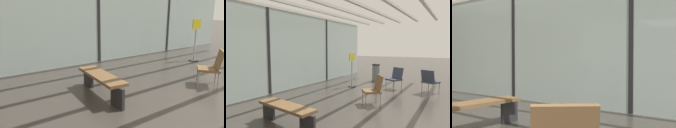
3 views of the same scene
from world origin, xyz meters
The scene contains 4 objects.
glass_curtain_wall centered at (0.00, 5.20, 1.54)m, with size 14.00×0.08×3.08m, color #A3B7B2.
window_mullion_0 centered at (-3.50, 5.20, 1.54)m, with size 0.10×0.12×3.08m, color black.
window_mullion_1 centered at (0.00, 5.20, 1.54)m, with size 0.10×0.12×3.08m, color black.
waiting_bench centered at (-1.64, 2.51, 0.36)m, with size 0.56×1.69×0.47m.
Camera 3 is at (1.94, -0.08, 1.19)m, focal length 41.18 mm.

